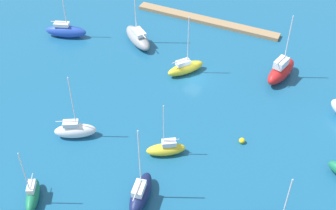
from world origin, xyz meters
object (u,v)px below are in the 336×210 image
at_px(sailboat_gray_along_channel, 138,37).
at_px(sailboat_yellow_outer_mooring, 185,68).
at_px(sailboat_blue_far_south, 66,31).
at_px(sailboat_red_by_breakwater, 281,71).
at_px(pier_dock, 207,21).
at_px(sailboat_white_lone_south, 75,130).
at_px(sailboat_green_mid_basin, 33,195).
at_px(sailboat_navy_lone_north, 141,193).
at_px(mooring_buoy_yellow, 242,141).
at_px(sailboat_yellow_east_end, 166,149).

relative_size(sailboat_gray_along_channel, sailboat_yellow_outer_mooring, 1.36).
distance_m(sailboat_blue_far_south, sailboat_red_by_breakwater, 37.14).
height_order(sailboat_blue_far_south, sailboat_gray_along_channel, sailboat_gray_along_channel).
distance_m(pier_dock, sailboat_white_lone_south, 35.36).
xyz_separation_m(sailboat_gray_along_channel, sailboat_white_lone_south, (-3.01, 23.40, -0.15)).
bearing_deg(sailboat_green_mid_basin, sailboat_navy_lone_north, 87.88).
distance_m(pier_dock, sailboat_navy_lone_north, 41.21).
height_order(pier_dock, sailboat_red_by_breakwater, sailboat_red_by_breakwater).
bearing_deg(sailboat_yellow_outer_mooring, mooring_buoy_yellow, -93.04).
bearing_deg(sailboat_red_by_breakwater, sailboat_green_mid_basin, 163.88).
bearing_deg(sailboat_gray_along_channel, sailboat_navy_lone_north, 156.52).
bearing_deg(sailboat_red_by_breakwater, sailboat_yellow_east_end, 170.61).
bearing_deg(sailboat_green_mid_basin, sailboat_yellow_east_end, 112.70).
distance_m(sailboat_green_mid_basin, sailboat_gray_along_channel, 34.67).
xyz_separation_m(pier_dock, sailboat_white_lone_south, (5.09, 34.99, 0.80)).
bearing_deg(sailboat_navy_lone_north, sailboat_gray_along_channel, 17.76).
bearing_deg(sailboat_blue_far_south, sailboat_white_lone_south, -70.71).
xyz_separation_m(sailboat_green_mid_basin, sailboat_white_lone_south, (1.55, -10.97, 0.12)).
height_order(sailboat_navy_lone_north, sailboat_blue_far_south, sailboat_blue_far_south).
relative_size(sailboat_yellow_east_end, sailboat_red_by_breakwater, 0.76).
distance_m(sailboat_navy_lone_north, sailboat_red_by_breakwater, 30.81).
xyz_separation_m(sailboat_green_mid_basin, mooring_buoy_yellow, (-18.96, -19.20, -0.61)).
bearing_deg(sailboat_yellow_east_end, sailboat_blue_far_south, -65.18).
height_order(pier_dock, mooring_buoy_yellow, mooring_buoy_yellow).
xyz_separation_m(sailboat_yellow_east_end, sailboat_blue_far_south, (27.70, -17.79, 0.28)).
bearing_deg(sailboat_blue_far_south, sailboat_navy_lone_north, -60.53).
bearing_deg(sailboat_gray_along_channel, sailboat_yellow_east_end, 163.88).
relative_size(sailboat_gray_along_channel, mooring_buoy_yellow, 17.15).
distance_m(sailboat_gray_along_channel, sailboat_red_by_breakwater, 24.53).
height_order(sailboat_red_by_breakwater, sailboat_yellow_outer_mooring, sailboat_red_by_breakwater).
bearing_deg(sailboat_yellow_outer_mooring, sailboat_green_mid_basin, -154.24).
xyz_separation_m(sailboat_yellow_east_end, mooring_buoy_yellow, (-8.22, -5.97, -0.51)).
distance_m(sailboat_green_mid_basin, sailboat_blue_far_south, 35.35).
bearing_deg(mooring_buoy_yellow, sailboat_blue_far_south, -18.22).
relative_size(sailboat_red_by_breakwater, sailboat_yellow_outer_mooring, 1.09).
bearing_deg(sailboat_gray_along_channel, sailboat_red_by_breakwater, -140.55).
bearing_deg(sailboat_blue_far_south, pier_dock, 17.82).
relative_size(sailboat_green_mid_basin, sailboat_gray_along_channel, 0.62).
height_order(sailboat_gray_along_channel, sailboat_yellow_outer_mooring, sailboat_gray_along_channel).
relative_size(sailboat_gray_along_channel, sailboat_white_lone_south, 1.36).
relative_size(sailboat_yellow_east_end, mooring_buoy_yellow, 10.42).
bearing_deg(sailboat_green_mid_basin, sailboat_yellow_outer_mooring, 140.23).
xyz_separation_m(sailboat_green_mid_basin, sailboat_gray_along_channel, (4.56, -34.37, 0.28)).
bearing_deg(sailboat_yellow_east_end, sailboat_white_lone_south, -22.05).
bearing_deg(sailboat_navy_lone_north, mooring_buoy_yellow, -40.39).
height_order(sailboat_yellow_outer_mooring, mooring_buoy_yellow, sailboat_yellow_outer_mooring).
relative_size(pier_dock, sailboat_navy_lone_north, 2.50).
height_order(sailboat_red_by_breakwater, mooring_buoy_yellow, sailboat_red_by_breakwater).
bearing_deg(sailboat_yellow_outer_mooring, sailboat_navy_lone_north, -131.19).
bearing_deg(sailboat_white_lone_south, sailboat_green_mid_basin, -111.20).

